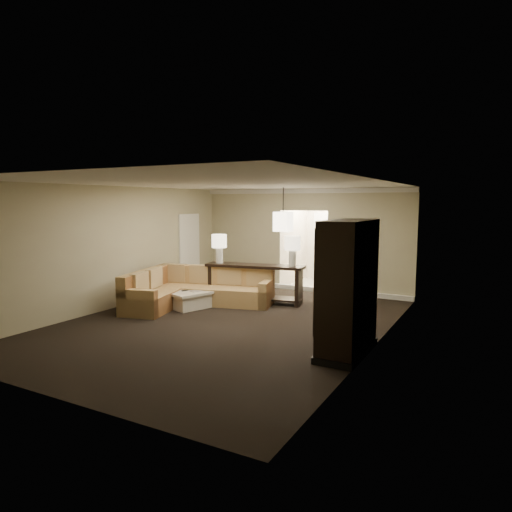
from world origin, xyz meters
The scene contains 19 objects.
ground centered at (0.00, 0.00, 0.00)m, with size 8.00×8.00×0.00m, color black.
wall_back centered at (0.00, 4.00, 1.40)m, with size 6.00×0.04×2.80m, color #B9B38B.
wall_front centered at (0.00, -4.00, 1.40)m, with size 6.00×0.04×2.80m, color #B9B38B.
wall_left centered at (-3.00, 0.00, 1.40)m, with size 0.04×8.00×2.80m, color #B9B38B.
wall_right centered at (3.00, 0.00, 1.40)m, with size 0.04×8.00×2.80m, color #B9B38B.
ceiling centered at (0.00, 0.00, 2.80)m, with size 6.00×8.00×0.02m, color silver.
crown_molding centered at (0.00, 3.95, 2.73)m, with size 6.00×0.10×0.12m, color silver.
baseboard centered at (0.00, 3.95, 0.06)m, with size 6.00×0.10×0.12m, color silver.
side_door centered at (-2.97, 2.80, 1.05)m, with size 0.05×0.90×2.10m, color white.
foyer centered at (0.00, 5.34, 1.30)m, with size 1.44×2.02×2.80m.
sectional_sofa centered at (-1.57, 1.02, 0.35)m, with size 3.09×2.90×0.88m.
coffee_table centered at (-1.55, 0.81, 0.20)m, with size 1.21×1.21×0.40m.
console_table centered at (-0.42, 2.00, 0.55)m, with size 2.47×0.96×0.93m.
armoire centered at (2.69, -0.61, 1.03)m, with size 0.64×1.50×2.16m.
drink_table centered at (1.91, 0.92, 0.44)m, with size 0.49×0.49×0.62m.
table_lamp_left centered at (-1.33, 1.84, 1.40)m, with size 0.37×0.37×0.71m.
table_lamp_right centered at (0.50, 2.16, 1.40)m, with size 0.37×0.37×0.71m.
pendant_light centered at (0.00, 2.70, 1.95)m, with size 0.38×0.38×1.09m.
person centered at (0.37, 5.60, 0.83)m, with size 0.60×0.40×1.66m, color beige.
Camera 1 is at (4.82, -7.59, 2.44)m, focal length 32.00 mm.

